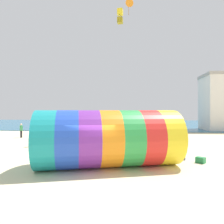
# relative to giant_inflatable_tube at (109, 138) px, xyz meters

# --- Properties ---
(ground_plane) EXTENTS (120.00, 120.00, 0.00)m
(ground_plane) POSITION_rel_giant_inflatable_tube_xyz_m (-0.79, -0.72, -1.62)
(ground_plane) COLOR beige
(sea) EXTENTS (120.00, 40.00, 0.10)m
(sea) POSITION_rel_giant_inflatable_tube_xyz_m (-0.79, 39.67, -1.57)
(sea) COLOR #236084
(sea) RESTS_ON ground
(giant_inflatable_tube) EXTENTS (8.63, 5.25, 3.24)m
(giant_inflatable_tube) POSITION_rel_giant_inflatable_tube_xyz_m (0.00, 0.00, 0.00)
(giant_inflatable_tube) COLOR teal
(giant_inflatable_tube) RESTS_ON ground
(kite_handler) EXTENTS (0.41, 0.41, 1.63)m
(kite_handler) POSITION_rel_giant_inflatable_tube_xyz_m (4.68, 1.98, -0.80)
(kite_handler) COLOR #383D56
(kite_handler) RESTS_ON ground
(kite_yellow_box) EXTENTS (0.60, 0.60, 1.55)m
(kite_yellow_box) POSITION_rel_giant_inflatable_tube_xyz_m (0.15, 9.18, 11.41)
(kite_yellow_box) COLOR yellow
(kite_orange_delta) EXTENTS (0.83, 0.90, 1.31)m
(kite_orange_delta) POSITION_rel_giant_inflatable_tube_xyz_m (1.07, 5.84, 10.80)
(kite_orange_delta) COLOR orange
(bystander_near_water) EXTENTS (0.42, 0.39, 1.72)m
(bystander_near_water) POSITION_rel_giant_inflatable_tube_xyz_m (-12.00, 11.67, -0.74)
(bystander_near_water) COLOR black
(bystander_near_water) RESTS_ON ground
(bystander_mid_beach) EXTENTS (0.24, 0.36, 1.67)m
(bystander_mid_beach) POSITION_rel_giant_inflatable_tube_xyz_m (5.20, 11.80, -0.77)
(bystander_mid_beach) COLOR black
(bystander_mid_beach) RESTS_ON ground
(bystander_far_left) EXTENTS (0.41, 0.41, 1.69)m
(bystander_far_left) POSITION_rel_giant_inflatable_tube_xyz_m (-7.43, 5.98, -0.76)
(bystander_far_left) COLOR #383D56
(bystander_far_left) RESTS_ON ground
(cooler_box) EXTENTS (0.63, 0.62, 0.36)m
(cooler_box) POSITION_rel_giant_inflatable_tube_xyz_m (5.53, 1.30, -1.44)
(cooler_box) COLOR #268C4C
(cooler_box) RESTS_ON ground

